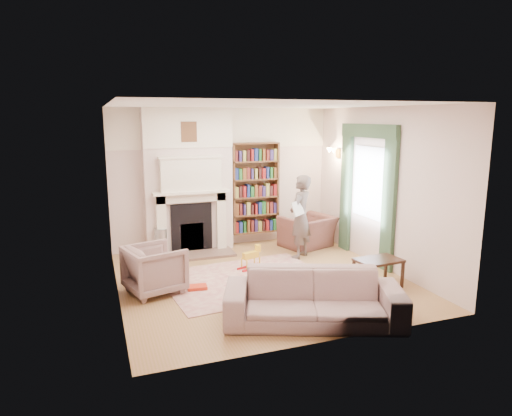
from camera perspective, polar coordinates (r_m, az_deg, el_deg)
name	(u,v)px	position (r m, az deg, el deg)	size (l,w,h in m)	color
floor	(261,279)	(7.59, 0.65, -8.89)	(4.50, 4.50, 0.00)	olive
ceiling	(262,105)	(7.13, 0.70, 12.74)	(4.50, 4.50, 0.00)	white
wall_back	(223,178)	(9.35, -4.16, 3.77)	(4.50, 4.50, 0.00)	beige
wall_front	(331,227)	(5.22, 9.32, -2.37)	(4.50, 4.50, 0.00)	beige
wall_left	(113,204)	(6.79, -17.41, 0.42)	(4.50, 4.50, 0.00)	beige
wall_right	(382,188)	(8.28, 15.44, 2.41)	(4.50, 4.50, 0.00)	beige
fireplace	(189,182)	(8.98, -8.43, 3.28)	(1.70, 0.58, 2.80)	beige
bookcase	(255,188)	(9.45, -0.13, 2.50)	(1.00, 0.24, 1.85)	brown
window	(368,182)	(8.59, 13.85, 3.14)	(0.02, 0.90, 1.30)	silver
curtain_left	(389,202)	(8.04, 16.29, 0.67)	(0.07, 0.32, 2.40)	#2B432D
curtain_right	(346,190)	(9.19, 11.19, 2.19)	(0.07, 0.32, 2.40)	#2B432D
pelmet	(369,131)	(8.49, 13.89, 9.35)	(0.09, 1.70, 0.24)	#2B432D
wall_sconce	(330,153)	(9.37, 9.20, 6.74)	(0.20, 0.24, 0.24)	gold
rug	(247,280)	(7.56, -1.16, -8.95)	(2.61, 2.01, 0.01)	beige
armchair_reading	(307,232)	(9.40, 6.44, -2.95)	(0.98, 0.85, 0.64)	#472926
armchair_left	(155,269)	(7.12, -12.55, -7.46)	(0.78, 0.80, 0.73)	gray
sofa	(313,298)	(6.04, 7.20, -11.06)	(2.27, 0.89, 0.66)	#A09184
man_reading	(300,217)	(8.58, 5.57, -1.09)	(0.57, 0.38, 1.58)	#544843
newspaper	(298,208)	(8.30, 5.25, -0.04)	(0.38, 0.02, 0.26)	silver
coffee_table	(378,273)	(7.46, 14.99, -7.83)	(0.70, 0.45, 0.45)	#351A12
paraffin_heater	(161,243)	(8.89, -11.79, -4.25)	(0.24, 0.24, 0.55)	#9FA3A6
rocking_horse	(251,258)	(8.01, -0.67, -6.23)	(0.47, 0.19, 0.42)	gold
board_game	(243,287)	(7.19, -1.69, -9.86)	(0.38, 0.38, 0.03)	#DDBE4E
game_box_lid	(197,287)	(7.21, -7.35, -9.79)	(0.30, 0.20, 0.05)	red
comic_annuals	(276,283)	(7.37, 2.50, -9.38)	(0.62, 0.54, 0.02)	red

